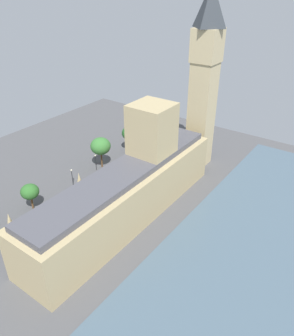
# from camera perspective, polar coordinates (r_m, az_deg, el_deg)

# --- Properties ---
(ground_plane) EXTENTS (144.96, 144.96, 0.00)m
(ground_plane) POSITION_cam_1_polar(r_m,az_deg,el_deg) (93.13, -4.40, -7.83)
(ground_plane) COLOR #4C4C4F
(river_thames) EXTENTS (42.04, 130.46, 0.25)m
(river_thames) POSITION_cam_1_polar(r_m,az_deg,el_deg) (80.27, 17.04, -16.79)
(river_thames) COLOR #475B6B
(river_thames) RESTS_ON ground
(parliament_building) EXTENTS (14.13, 64.24, 28.72)m
(parliament_building) POSITION_cam_1_polar(r_m,az_deg,el_deg) (88.48, -2.70, -3.16)
(parliament_building) COLOR tan
(parliament_building) RESTS_ON ground
(clock_tower) EXTENTS (7.98, 7.98, 57.15)m
(clock_tower) POSITION_cam_1_polar(r_m,az_deg,el_deg) (108.15, 9.80, 14.86)
(clock_tower) COLOR tan
(clock_tower) RESTS_ON ground
(double_decker_bus_opposite_hall) EXTENTS (3.12, 10.62, 4.75)m
(double_decker_bus_opposite_hall) POSITION_cam_1_polar(r_m,az_deg,el_deg) (111.80, -2.30, 0.85)
(double_decker_bus_opposite_hall) COLOR red
(double_decker_bus_opposite_hall) RESTS_ON ground
(car_yellow_cab_trailing) EXTENTS (2.01, 4.46, 1.74)m
(car_yellow_cab_trailing) POSITION_cam_1_polar(r_m,az_deg,el_deg) (106.78, -5.32, -1.87)
(car_yellow_cab_trailing) COLOR gold
(car_yellow_cab_trailing) RESTS_ON ground
(car_dark_green_midblock) EXTENTS (2.02, 4.23, 1.74)m
(car_dark_green_midblock) POSITION_cam_1_polar(r_m,az_deg,el_deg) (100.85, -9.68, -4.30)
(car_dark_green_midblock) COLOR #19472D
(car_dark_green_midblock) RESTS_ON ground
(car_white_kerbside) EXTENTS (2.00, 4.71, 1.74)m
(car_white_kerbside) POSITION_cam_1_polar(r_m,az_deg,el_deg) (96.38, -14.71, -6.75)
(car_white_kerbside) COLOR silver
(car_white_kerbside) RESTS_ON ground
(car_blue_by_river_gate) EXTENTS (2.11, 4.42, 1.74)m
(car_blue_by_river_gate) POSITION_cam_1_polar(r_m,az_deg,el_deg) (90.33, -19.35, -10.44)
(car_blue_by_river_gate) COLOR navy
(car_blue_by_river_gate) RESTS_ON ground
(pedestrian_far_end) EXTENTS (0.63, 0.54, 1.56)m
(pedestrian_far_end) POSITION_cam_1_polar(r_m,az_deg,el_deg) (90.87, -12.96, -9.19)
(pedestrian_far_end) COLOR maroon
(pedestrian_far_end) RESTS_ON ground
(pedestrian_leading) EXTENTS (0.71, 0.68, 1.70)m
(pedestrian_leading) POSITION_cam_1_polar(r_m,az_deg,el_deg) (85.32, -19.87, -13.43)
(pedestrian_leading) COLOR navy
(pedestrian_leading) RESTS_ON ground
(pedestrian_corner) EXTENTS (0.56, 0.65, 1.59)m
(pedestrian_corner) POSITION_cam_1_polar(r_m,az_deg,el_deg) (84.23, -21.57, -14.54)
(pedestrian_corner) COLOR navy
(pedestrian_corner) RESTS_ON ground
(plane_tree_near_tower) EXTENTS (6.76, 6.76, 10.85)m
(plane_tree_near_tower) POSITION_cam_1_polar(r_m,az_deg,el_deg) (112.15, -7.96, 3.73)
(plane_tree_near_tower) COLOR brown
(plane_tree_near_tower) RESTS_ON ground
(plane_tree_slot_10) EXTENTS (5.03, 5.03, 7.90)m
(plane_tree_slot_10) POSITION_cam_1_polar(r_m,az_deg,el_deg) (96.98, -19.44, -3.86)
(plane_tree_slot_10) COLOR brown
(plane_tree_slot_10) RESTS_ON ground
(plane_tree_slot_11) EXTENTS (5.90, 5.90, 9.54)m
(plane_tree_slot_11) POSITION_cam_1_polar(r_m,az_deg,el_deg) (123.17, -2.97, 5.97)
(plane_tree_slot_11) COLOR brown
(plane_tree_slot_11) RESTS_ON ground
(street_lamp_slot_12) EXTENTS (0.56, 0.56, 5.57)m
(street_lamp_slot_12) POSITION_cam_1_polar(r_m,az_deg,el_deg) (105.55, -12.76, -1.01)
(street_lamp_slot_12) COLOR black
(street_lamp_slot_12) RESTS_ON ground
(street_lamp_slot_13) EXTENTS (0.56, 0.56, 5.78)m
(street_lamp_slot_13) POSITION_cam_1_polar(r_m,az_deg,el_deg) (112.33, -8.80, 1.49)
(street_lamp_slot_13) COLOR black
(street_lamp_slot_13) RESTS_ON ground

